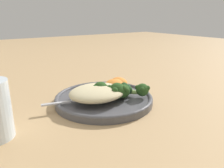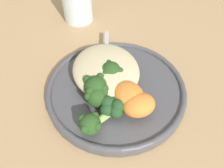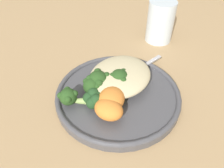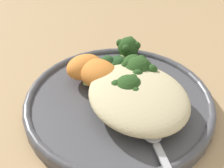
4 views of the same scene
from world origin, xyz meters
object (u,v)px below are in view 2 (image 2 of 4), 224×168
(sweet_potato_chunk_0, at_px, (139,105))
(spoon, at_px, (106,53))
(broccoli_stalk_3, at_px, (100,88))
(quinoa_mound, at_px, (106,69))
(sweet_potato_chunk_1, at_px, (128,95))
(broccoli_stalk_2, at_px, (111,84))
(broccoli_stalk_0, at_px, (123,76))
(kale_tuft, at_px, (112,107))
(broccoli_stalk_1, at_px, (113,75))
(broccoli_stalk_5, at_px, (97,119))
(plate, at_px, (116,90))
(broccoli_stalk_4, at_px, (101,97))

(sweet_potato_chunk_0, bearing_deg, spoon, -173.40)
(broccoli_stalk_3, xyz_separation_m, sweet_potato_chunk_0, (0.05, 0.06, -0.00))
(quinoa_mound, distance_m, sweet_potato_chunk_1, 0.08)
(broccoli_stalk_2, height_order, sweet_potato_chunk_0, sweet_potato_chunk_0)
(broccoli_stalk_0, height_order, kale_tuft, same)
(broccoli_stalk_1, relative_size, sweet_potato_chunk_1, 1.57)
(broccoli_stalk_5, relative_size, kale_tuft, 2.58)
(plate, bearing_deg, sweet_potato_chunk_1, 15.87)
(quinoa_mound, height_order, broccoli_stalk_2, quinoa_mound)
(sweet_potato_chunk_0, bearing_deg, quinoa_mound, -160.43)
(broccoli_stalk_1, distance_m, spoon, 0.09)
(quinoa_mound, height_order, broccoli_stalk_5, same)
(broccoli_stalk_5, xyz_separation_m, sweet_potato_chunk_1, (-0.03, 0.06, 0.00))
(plate, distance_m, broccoli_stalk_5, 0.09)
(kale_tuft, height_order, spoon, kale_tuft)
(broccoli_stalk_5, height_order, sweet_potato_chunk_0, same)
(plate, height_order, broccoli_stalk_2, broccoli_stalk_2)
(broccoli_stalk_2, xyz_separation_m, sweet_potato_chunk_0, (0.06, 0.03, 0.01))
(sweet_potato_chunk_0, relative_size, spoon, 0.52)
(broccoli_stalk_2, bearing_deg, kale_tuft, 127.12)
(sweet_potato_chunk_1, bearing_deg, broccoli_stalk_1, -163.91)
(plate, xyz_separation_m, broccoli_stalk_0, (-0.01, 0.02, 0.02))
(broccoli_stalk_1, relative_size, broccoli_stalk_5, 0.91)
(plate, relative_size, spoon, 2.46)
(broccoli_stalk_5, bearing_deg, broccoli_stalk_2, -150.53)
(sweet_potato_chunk_1, bearing_deg, broccoli_stalk_4, -100.18)
(broccoli_stalk_2, relative_size, spoon, 0.72)
(broccoli_stalk_2, distance_m, broccoli_stalk_4, 0.04)
(quinoa_mound, distance_m, broccoli_stalk_0, 0.04)
(quinoa_mound, distance_m, broccoli_stalk_4, 0.07)
(broccoli_stalk_0, height_order, broccoli_stalk_3, broccoli_stalk_3)
(broccoli_stalk_4, height_order, broccoli_stalk_5, broccoli_stalk_4)
(broccoli_stalk_0, xyz_separation_m, sweet_potato_chunk_1, (0.05, -0.00, 0.01))
(broccoli_stalk_0, height_order, spoon, broccoli_stalk_0)
(broccoli_stalk_5, distance_m, sweet_potato_chunk_1, 0.07)
(plate, distance_m, quinoa_mound, 0.05)
(broccoli_stalk_2, height_order, spoon, broccoli_stalk_2)
(sweet_potato_chunk_0, xyz_separation_m, kale_tuft, (-0.01, -0.04, -0.00))
(quinoa_mound, bearing_deg, spoon, 165.94)
(broccoli_stalk_1, bearing_deg, broccoli_stalk_4, 120.44)
(plate, relative_size, broccoli_stalk_4, 3.06)
(broccoli_stalk_2, relative_size, sweet_potato_chunk_0, 1.38)
(broccoli_stalk_0, bearing_deg, broccoli_stalk_2, 115.59)
(broccoli_stalk_1, bearing_deg, kale_tuft, 141.67)
(broccoli_stalk_5, distance_m, kale_tuft, 0.04)
(broccoli_stalk_2, distance_m, kale_tuft, 0.05)
(sweet_potato_chunk_1, bearing_deg, plate, -164.13)
(broccoli_stalk_1, relative_size, sweet_potato_chunk_0, 1.78)
(quinoa_mound, relative_size, broccoli_stalk_4, 1.71)
(broccoli_stalk_0, bearing_deg, sweet_potato_chunk_1, 174.96)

